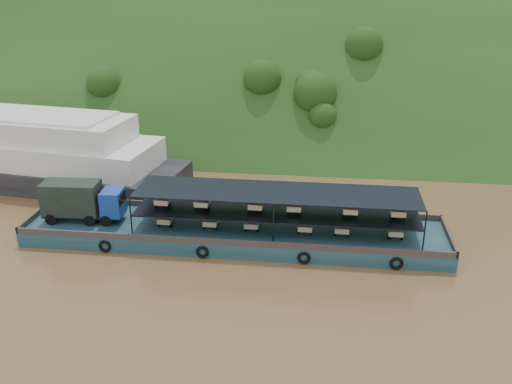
# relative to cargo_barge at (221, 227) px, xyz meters

# --- Properties ---
(ground) EXTENTS (160.00, 160.00, 0.00)m
(ground) POSITION_rel_cargo_barge_xyz_m (4.60, 0.08, -1.15)
(ground) COLOR brown
(ground) RESTS_ON ground
(hillside) EXTENTS (140.00, 39.60, 39.60)m
(hillside) POSITION_rel_cargo_barge_xyz_m (4.60, 36.08, -1.15)
(hillside) COLOR #183212
(hillside) RESTS_ON ground
(cargo_barge) EXTENTS (35.00, 7.18, 4.65)m
(cargo_barge) POSITION_rel_cargo_barge_xyz_m (0.00, 0.00, 0.00)
(cargo_barge) COLOR #133843
(cargo_barge) RESTS_ON ground
(passenger_ferry) EXTENTS (37.60, 14.22, 7.43)m
(passenger_ferry) POSITION_rel_cargo_barge_xyz_m (-24.33, 11.69, 2.06)
(passenger_ferry) COLOR black
(passenger_ferry) RESTS_ON ground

